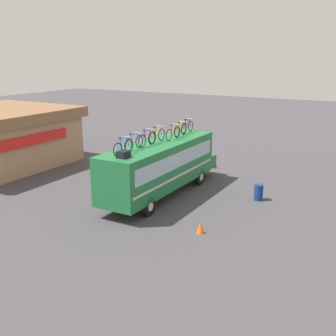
{
  "coord_description": "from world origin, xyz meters",
  "views": [
    {
      "loc": [
        -19.82,
        -11.91,
        8.14
      ],
      "look_at": [
        0.97,
        0.0,
        1.51
      ],
      "focal_mm": 43.75,
      "sensor_mm": 36.0,
      "label": 1
    }
  ],
  "objects_px": {
    "rooftop_bicycle_5": "(173,133)",
    "rooftop_bicycle_6": "(180,130)",
    "bus": "(161,165)",
    "rooftop_bicycle_1": "(123,147)",
    "trash_bin": "(259,192)",
    "luggage_bag_1": "(123,154)",
    "traffic_cone": "(200,227)",
    "rooftop_bicycle_2": "(134,142)",
    "rooftop_bicycle_7": "(187,127)",
    "rooftop_bicycle_3": "(147,139)",
    "rooftop_bicycle_4": "(157,135)"
  },
  "relations": [
    {
      "from": "rooftop_bicycle_5",
      "to": "traffic_cone",
      "type": "relative_size",
      "value": 3.07
    },
    {
      "from": "trash_bin",
      "to": "bus",
      "type": "bearing_deg",
      "value": 111.32
    },
    {
      "from": "rooftop_bicycle_6",
      "to": "rooftop_bicycle_3",
      "type": "bearing_deg",
      "value": 176.76
    },
    {
      "from": "rooftop_bicycle_3",
      "to": "traffic_cone",
      "type": "relative_size",
      "value": 3.02
    },
    {
      "from": "rooftop_bicycle_3",
      "to": "rooftop_bicycle_7",
      "type": "relative_size",
      "value": 0.99
    },
    {
      "from": "luggage_bag_1",
      "to": "rooftop_bicycle_2",
      "type": "xyz_separation_m",
      "value": [
        1.78,
        0.58,
        0.21
      ]
    },
    {
      "from": "rooftop_bicycle_3",
      "to": "traffic_cone",
      "type": "height_order",
      "value": "rooftop_bicycle_3"
    },
    {
      "from": "trash_bin",
      "to": "rooftop_bicycle_3",
      "type": "bearing_deg",
      "value": 120.31
    },
    {
      "from": "rooftop_bicycle_2",
      "to": "rooftop_bicycle_7",
      "type": "height_order",
      "value": "rooftop_bicycle_7"
    },
    {
      "from": "traffic_cone",
      "to": "rooftop_bicycle_3",
      "type": "bearing_deg",
      "value": 60.73
    },
    {
      "from": "rooftop_bicycle_4",
      "to": "rooftop_bicycle_7",
      "type": "relative_size",
      "value": 1.01
    },
    {
      "from": "trash_bin",
      "to": "traffic_cone",
      "type": "relative_size",
      "value": 1.67
    },
    {
      "from": "luggage_bag_1",
      "to": "rooftop_bicycle_4",
      "type": "height_order",
      "value": "rooftop_bicycle_4"
    },
    {
      "from": "rooftop_bicycle_4",
      "to": "rooftop_bicycle_7",
      "type": "xyz_separation_m",
      "value": [
        3.61,
        -0.11,
        -0.01
      ]
    },
    {
      "from": "rooftop_bicycle_3",
      "to": "rooftop_bicycle_5",
      "type": "relative_size",
      "value": 0.98
    },
    {
      "from": "rooftop_bicycle_1",
      "to": "rooftop_bicycle_6",
      "type": "xyz_separation_m",
      "value": [
        5.95,
        -0.09,
        -0.02
      ]
    },
    {
      "from": "luggage_bag_1",
      "to": "rooftop_bicycle_1",
      "type": "bearing_deg",
      "value": 34.56
    },
    {
      "from": "luggage_bag_1",
      "to": "rooftop_bicycle_5",
      "type": "relative_size",
      "value": 0.36
    },
    {
      "from": "rooftop_bicycle_2",
      "to": "bus",
      "type": "bearing_deg",
      "value": -8.94
    },
    {
      "from": "rooftop_bicycle_6",
      "to": "rooftop_bicycle_5",
      "type": "bearing_deg",
      "value": -172.3
    },
    {
      "from": "rooftop_bicycle_2",
      "to": "luggage_bag_1",
      "type": "bearing_deg",
      "value": -161.82
    },
    {
      "from": "rooftop_bicycle_7",
      "to": "traffic_cone",
      "type": "relative_size",
      "value": 3.04
    },
    {
      "from": "bus",
      "to": "rooftop_bicycle_1",
      "type": "xyz_separation_m",
      "value": [
        -3.55,
        0.12,
        1.74
      ]
    },
    {
      "from": "rooftop_bicycle_4",
      "to": "rooftop_bicycle_5",
      "type": "relative_size",
      "value": 1.0
    },
    {
      "from": "rooftop_bicycle_1",
      "to": "rooftop_bicycle_7",
      "type": "xyz_separation_m",
      "value": [
        7.12,
        0.03,
        -0.0
      ]
    },
    {
      "from": "luggage_bag_1",
      "to": "traffic_cone",
      "type": "xyz_separation_m",
      "value": [
        0.31,
        -4.14,
        -3.13
      ]
    },
    {
      "from": "rooftop_bicycle_3",
      "to": "traffic_cone",
      "type": "distance_m",
      "value": 6.24
    },
    {
      "from": "bus",
      "to": "rooftop_bicycle_1",
      "type": "bearing_deg",
      "value": 178.02
    },
    {
      "from": "rooftop_bicycle_7",
      "to": "trash_bin",
      "type": "xyz_separation_m",
      "value": [
        -1.5,
        -5.47,
        -3.15
      ]
    },
    {
      "from": "rooftop_bicycle_1",
      "to": "rooftop_bicycle_6",
      "type": "relative_size",
      "value": 1.03
    },
    {
      "from": "rooftop_bicycle_6",
      "to": "trash_bin",
      "type": "distance_m",
      "value": 6.2
    },
    {
      "from": "rooftop_bicycle_3",
      "to": "rooftop_bicycle_7",
      "type": "distance_m",
      "value": 4.74
    },
    {
      "from": "bus",
      "to": "rooftop_bicycle_2",
      "type": "bearing_deg",
      "value": 171.06
    },
    {
      "from": "luggage_bag_1",
      "to": "rooftop_bicycle_3",
      "type": "xyz_separation_m",
      "value": [
        2.89,
        0.46,
        0.22
      ]
    },
    {
      "from": "rooftop_bicycle_6",
      "to": "rooftop_bicycle_1",
      "type": "bearing_deg",
      "value": 179.09
    },
    {
      "from": "bus",
      "to": "rooftop_bicycle_2",
      "type": "distance_m",
      "value": 2.88
    },
    {
      "from": "rooftop_bicycle_1",
      "to": "rooftop_bicycle_2",
      "type": "distance_m",
      "value": 1.29
    },
    {
      "from": "traffic_cone",
      "to": "rooftop_bicycle_1",
      "type": "bearing_deg",
      "value": 87.48
    },
    {
      "from": "rooftop_bicycle_7",
      "to": "bus",
      "type": "bearing_deg",
      "value": -177.51
    },
    {
      "from": "luggage_bag_1",
      "to": "rooftop_bicycle_7",
      "type": "bearing_deg",
      "value": 2.87
    },
    {
      "from": "rooftop_bicycle_4",
      "to": "rooftop_bicycle_1",
      "type": "bearing_deg",
      "value": -177.71
    },
    {
      "from": "rooftop_bicycle_6",
      "to": "trash_bin",
      "type": "bearing_deg",
      "value": -93.52
    },
    {
      "from": "rooftop_bicycle_7",
      "to": "rooftop_bicycle_6",
      "type": "bearing_deg",
      "value": -173.82
    },
    {
      "from": "bus",
      "to": "rooftop_bicycle_6",
      "type": "distance_m",
      "value": 2.96
    },
    {
      "from": "rooftop_bicycle_7",
      "to": "luggage_bag_1",
      "type": "bearing_deg",
      "value": -177.13
    },
    {
      "from": "rooftop_bicycle_7",
      "to": "traffic_cone",
      "type": "distance_m",
      "value": 9.23
    },
    {
      "from": "bus",
      "to": "rooftop_bicycle_5",
      "type": "height_order",
      "value": "rooftop_bicycle_5"
    },
    {
      "from": "rooftop_bicycle_3",
      "to": "rooftop_bicycle_6",
      "type": "relative_size",
      "value": 1.04
    },
    {
      "from": "bus",
      "to": "luggage_bag_1",
      "type": "distance_m",
      "value": 4.34
    },
    {
      "from": "rooftop_bicycle_5",
      "to": "rooftop_bicycle_6",
      "type": "height_order",
      "value": "rooftop_bicycle_5"
    }
  ]
}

